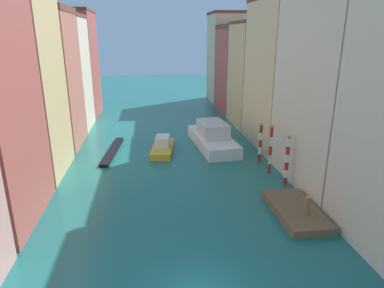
{
  "coord_description": "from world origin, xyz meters",
  "views": [
    {
      "loc": [
        -2.15,
        -14.03,
        12.94
      ],
      "look_at": [
        2.46,
        20.93,
        1.5
      ],
      "focal_mm": 31.69,
      "sensor_mm": 36.0,
      "label": 1
    }
  ],
  "objects_px": {
    "waterfront_dock": "(296,211)",
    "mooring_pole_1": "(271,149)",
    "person_on_dock": "(307,205)",
    "mooring_pole_0": "(287,160)",
    "motorboat_0": "(163,147)",
    "mooring_pole_2": "(260,141)",
    "gondola_black": "(113,151)",
    "vaporetto_white": "(212,137)"
  },
  "relations": [
    {
      "from": "waterfront_dock",
      "to": "mooring_pole_1",
      "type": "xyz_separation_m",
      "value": [
        0.79,
        8.07,
        2.18
      ]
    },
    {
      "from": "waterfront_dock",
      "to": "person_on_dock",
      "type": "distance_m",
      "value": 1.42
    },
    {
      "from": "person_on_dock",
      "to": "mooring_pole_0",
      "type": "xyz_separation_m",
      "value": [
        0.96,
        6.18,
        1.13
      ]
    },
    {
      "from": "waterfront_dock",
      "to": "motorboat_0",
      "type": "height_order",
      "value": "motorboat_0"
    },
    {
      "from": "mooring_pole_2",
      "to": "motorboat_0",
      "type": "bearing_deg",
      "value": 157.32
    },
    {
      "from": "mooring_pole_1",
      "to": "mooring_pole_2",
      "type": "distance_m",
      "value": 3.32
    },
    {
      "from": "mooring_pole_1",
      "to": "mooring_pole_2",
      "type": "relative_size",
      "value": 1.14
    },
    {
      "from": "person_on_dock",
      "to": "mooring_pole_2",
      "type": "relative_size",
      "value": 0.34
    },
    {
      "from": "mooring_pole_0",
      "to": "gondola_black",
      "type": "height_order",
      "value": "mooring_pole_0"
    },
    {
      "from": "vaporetto_white",
      "to": "motorboat_0",
      "type": "height_order",
      "value": "vaporetto_white"
    },
    {
      "from": "waterfront_dock",
      "to": "mooring_pole_2",
      "type": "bearing_deg",
      "value": 85.45
    },
    {
      "from": "waterfront_dock",
      "to": "mooring_pole_0",
      "type": "distance_m",
      "value": 5.74
    },
    {
      "from": "person_on_dock",
      "to": "gondola_black",
      "type": "bearing_deg",
      "value": 131.55
    },
    {
      "from": "waterfront_dock",
      "to": "vaporetto_white",
      "type": "xyz_separation_m",
      "value": [
        -3.15,
        16.99,
        0.82
      ]
    },
    {
      "from": "mooring_pole_2",
      "to": "motorboat_0",
      "type": "xyz_separation_m",
      "value": [
        -10.13,
        4.23,
        -1.54
      ]
    },
    {
      "from": "waterfront_dock",
      "to": "mooring_pole_0",
      "type": "xyz_separation_m",
      "value": [
        1.26,
        5.18,
        2.11
      ]
    },
    {
      "from": "mooring_pole_1",
      "to": "motorboat_0",
      "type": "relative_size",
      "value": 0.76
    },
    {
      "from": "mooring_pole_1",
      "to": "mooring_pole_2",
      "type": "xyz_separation_m",
      "value": [
        0.12,
        3.31,
        -0.3
      ]
    },
    {
      "from": "mooring_pole_2",
      "to": "vaporetto_white",
      "type": "bearing_deg",
      "value": 125.81
    },
    {
      "from": "mooring_pole_0",
      "to": "vaporetto_white",
      "type": "relative_size",
      "value": 0.42
    },
    {
      "from": "waterfront_dock",
      "to": "mooring_pole_1",
      "type": "distance_m",
      "value": 8.39
    },
    {
      "from": "waterfront_dock",
      "to": "person_on_dock",
      "type": "xyz_separation_m",
      "value": [
        0.29,
        -0.99,
        0.97
      ]
    },
    {
      "from": "person_on_dock",
      "to": "mooring_pole_1",
      "type": "bearing_deg",
      "value": 86.88
    },
    {
      "from": "person_on_dock",
      "to": "gondola_black",
      "type": "relative_size",
      "value": 0.15
    },
    {
      "from": "person_on_dock",
      "to": "mooring_pole_0",
      "type": "bearing_deg",
      "value": 81.13
    },
    {
      "from": "gondola_black",
      "to": "motorboat_0",
      "type": "bearing_deg",
      "value": -6.09
    },
    {
      "from": "person_on_dock",
      "to": "mooring_pole_0",
      "type": "relative_size",
      "value": 0.31
    },
    {
      "from": "waterfront_dock",
      "to": "gondola_black",
      "type": "xyz_separation_m",
      "value": [
        -14.96,
        16.22,
        -0.13
      ]
    },
    {
      "from": "mooring_pole_1",
      "to": "mooring_pole_0",
      "type": "bearing_deg",
      "value": -80.74
    },
    {
      "from": "mooring_pole_0",
      "to": "gondola_black",
      "type": "relative_size",
      "value": 0.5
    },
    {
      "from": "mooring_pole_0",
      "to": "mooring_pole_2",
      "type": "height_order",
      "value": "mooring_pole_0"
    },
    {
      "from": "person_on_dock",
      "to": "mooring_pole_2",
      "type": "xyz_separation_m",
      "value": [
        0.61,
        12.37,
        0.91
      ]
    },
    {
      "from": "waterfront_dock",
      "to": "mooring_pole_0",
      "type": "height_order",
      "value": "mooring_pole_0"
    },
    {
      "from": "person_on_dock",
      "to": "gondola_black",
      "type": "xyz_separation_m",
      "value": [
        -15.26,
        17.22,
        -1.11
      ]
    },
    {
      "from": "mooring_pole_1",
      "to": "vaporetto_white",
      "type": "xyz_separation_m",
      "value": [
        -3.94,
        8.93,
        -1.36
      ]
    },
    {
      "from": "mooring_pole_0",
      "to": "motorboat_0",
      "type": "xyz_separation_m",
      "value": [
        -10.48,
        10.43,
        -1.77
      ]
    },
    {
      "from": "mooring_pole_0",
      "to": "motorboat_0",
      "type": "distance_m",
      "value": 14.89
    },
    {
      "from": "mooring_pole_2",
      "to": "motorboat_0",
      "type": "distance_m",
      "value": 11.09
    },
    {
      "from": "gondola_black",
      "to": "motorboat_0",
      "type": "distance_m",
      "value": 5.79
    },
    {
      "from": "mooring_pole_2",
      "to": "gondola_black",
      "type": "relative_size",
      "value": 0.45
    },
    {
      "from": "waterfront_dock",
      "to": "vaporetto_white",
      "type": "distance_m",
      "value": 17.3
    },
    {
      "from": "mooring_pole_1",
      "to": "gondola_black",
      "type": "relative_size",
      "value": 0.51
    }
  ]
}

